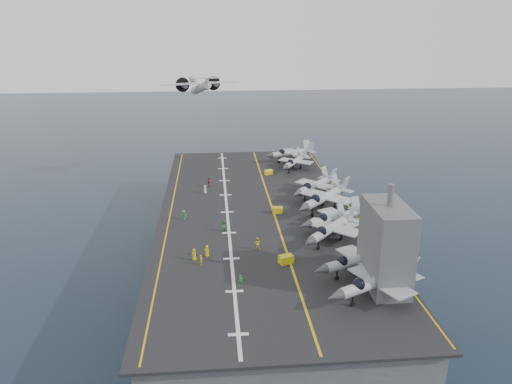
{
  "coord_description": "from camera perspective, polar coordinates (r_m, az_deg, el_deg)",
  "views": [
    {
      "loc": [
        -8.34,
        -90.6,
        46.09
      ],
      "look_at": [
        0.0,
        4.0,
        13.0
      ],
      "focal_mm": 35.0,
      "sensor_mm": 36.0,
      "label": 1
    }
  ],
  "objects": [
    {
      "name": "crew_6",
      "position": [
        71.34,
        -1.76,
        -10.05
      ],
      "size": [
        1.17,
        0.99,
        1.66
      ],
      "primitive_type": "imported",
      "color": "#23852D",
      "rests_on": "flight_deck"
    },
    {
      "name": "crew_2",
      "position": [
        88.58,
        -3.79,
        -3.9
      ],
      "size": [
        1.34,
        1.41,
        1.96
      ],
      "primitive_type": "imported",
      "color": "#268C33",
      "rests_on": "flight_deck"
    },
    {
      "name": "foul_line",
      "position": [
        98.03,
        1.95,
        -2.14
      ],
      "size": [
        0.35,
        90.0,
        0.02
      ],
      "primitive_type": "cube",
      "color": "gold",
      "rests_on": "flight_deck"
    },
    {
      "name": "tow_cart_c",
      "position": [
        120.54,
        1.45,
        2.26
      ],
      "size": [
        2.1,
        1.65,
        1.11
      ],
      "primitive_type": null,
      "color": "yellow",
      "rests_on": "flight_deck"
    },
    {
      "name": "tow_cart_a",
      "position": [
        77.61,
        3.45,
        -7.68
      ],
      "size": [
        2.46,
        2.02,
        1.27
      ],
      "primitive_type": null,
      "color": "gold",
      "rests_on": "flight_deck"
    },
    {
      "name": "fighter_jet_0",
      "position": [
        69.55,
        13.63,
        -9.83
      ],
      "size": [
        17.57,
        15.33,
        5.12
      ],
      "primitive_type": null,
      "color": "#8B929C",
      "rests_on": "flight_deck"
    },
    {
      "name": "tow_cart_b",
      "position": [
        96.75,
        2.47,
        -2.08
      ],
      "size": [
        1.98,
        1.31,
        1.17
      ],
      "primitive_type": null,
      "color": "gold",
      "rests_on": "flight_deck"
    },
    {
      "name": "crew_7",
      "position": [
        81.74,
        0.14,
        -5.88
      ],
      "size": [
        1.35,
        1.01,
        2.06
      ],
      "primitive_type": "imported",
      "color": "yellow",
      "rests_on": "flight_deck"
    },
    {
      "name": "fighter_jet_2",
      "position": [
        84.88,
        8.59,
        -4.01
      ],
      "size": [
        17.03,
        17.31,
        5.06
      ],
      "primitive_type": null,
      "color": "gray",
      "rests_on": "flight_deck"
    },
    {
      "name": "crew_4",
      "position": [
        112.17,
        -5.42,
        1.11
      ],
      "size": [
        0.82,
        1.22,
        2.01
      ],
      "primitive_type": "imported",
      "color": "#A81525",
      "rests_on": "flight_deck"
    },
    {
      "name": "fighter_jet_3",
      "position": [
        89.8,
        9.23,
        -2.78
      ],
      "size": [
        16.77,
        14.54,
        4.89
      ],
      "primitive_type": null,
      "color": "gray",
      "rests_on": "flight_deck"
    },
    {
      "name": "transport_plane",
      "position": [
        144.16,
        -6.35,
        11.74
      ],
      "size": [
        25.73,
        20.98,
        5.27
      ],
      "primitive_type": null,
      "color": "silver"
    },
    {
      "name": "crew_5",
      "position": [
        107.89,
        -5.83,
        0.32
      ],
      "size": [
        1.17,
        1.34,
        1.87
      ],
      "primitive_type": "imported",
      "color": "white",
      "rests_on": "flight_deck"
    },
    {
      "name": "fighter_jet_1",
      "position": [
        75.16,
        11.7,
        -7.49
      ],
      "size": [
        16.54,
        14.05,
        4.87
      ],
      "primitive_type": null,
      "color": "#98A1A7",
      "rests_on": "flight_deck"
    },
    {
      "name": "ground",
      "position": [
        101.99,
        0.2,
        -7.66
      ],
      "size": [
        500.0,
        500.0,
        0.0
      ],
      "primitive_type": "plane",
      "color": "#142135",
      "rests_on": "ground"
    },
    {
      "name": "island_superstructure",
      "position": [
        70.79,
        14.73,
        -4.93
      ],
      "size": [
        5.0,
        10.0,
        15.0
      ],
      "primitive_type": null,
      "color": "#56595E",
      "rests_on": "flight_deck"
    },
    {
      "name": "landing_centerline",
      "position": [
        97.4,
        -3.31,
        -2.31
      ],
      "size": [
        0.5,
        90.0,
        0.02
      ],
      "primitive_type": "cube",
      "color": "silver",
      "rests_on": "flight_deck"
    },
    {
      "name": "fighter_jet_4",
      "position": [
        98.47,
        7.88,
        -0.5
      ],
      "size": [
        18.86,
        19.03,
        5.58
      ],
      "primitive_type": null,
      "color": "#949AA4",
      "rests_on": "flight_deck"
    },
    {
      "name": "fighter_jet_8",
      "position": [
        131.94,
        4.14,
        4.56
      ],
      "size": [
        16.51,
        13.84,
        4.88
      ],
      "primitive_type": null,
      "color": "gray",
      "rests_on": "flight_deck"
    },
    {
      "name": "hull",
      "position": [
        99.83,
        0.2,
        -5.09
      ],
      "size": [
        36.0,
        90.0,
        10.0
      ],
      "primitive_type": "cube",
      "color": "#56595E",
      "rests_on": "ground"
    },
    {
      "name": "crew_0",
      "position": [
        78.77,
        -7.09,
        -7.11
      ],
      "size": [
        1.32,
        1.39,
        1.93
      ],
      "primitive_type": "imported",
      "color": "yellow",
      "rests_on": "flight_deck"
    },
    {
      "name": "crew_3",
      "position": [
        94.3,
        -8.24,
        -2.6
      ],
      "size": [
        1.32,
        1.41,
        1.96
      ],
      "primitive_type": "imported",
      "color": "green",
      "rests_on": "flight_deck"
    },
    {
      "name": "crew_8",
      "position": [
        79.67,
        -5.62,
        -6.73
      ],
      "size": [
        1.32,
        1.39,
        1.93
      ],
      "primitive_type": "imported",
      "color": "yellow",
      "rests_on": "flight_deck"
    },
    {
      "name": "crew_1",
      "position": [
        77.25,
        -6.3,
        -7.73
      ],
      "size": [
        0.82,
        1.1,
        1.68
      ],
      "primitive_type": "imported",
      "color": "gold",
      "rests_on": "flight_deck"
    },
    {
      "name": "deck_edge_port",
      "position": [
        97.75,
        -9.78,
        -2.49
      ],
      "size": [
        0.25,
        90.0,
        0.02
      ],
      "primitive_type": "cube",
      "color": "gold",
      "rests_on": "flight_deck"
    },
    {
      "name": "fighter_jet_5",
      "position": [
        106.09,
        6.83,
        0.84
      ],
      "size": [
        16.97,
        17.08,
        5.02
      ],
      "primitive_type": null,
      "color": "#A0A8B0",
      "rests_on": "flight_deck"
    },
    {
      "name": "fighter_jet_7",
      "position": [
        124.51,
        4.46,
        3.56
      ],
      "size": [
        14.12,
        15.44,
        4.46
      ],
      "primitive_type": null,
      "color": "gray",
      "rests_on": "flight_deck"
    },
    {
      "name": "flight_deck",
      "position": [
        97.8,
        0.21,
        -2.32
      ],
      "size": [
        38.0,
        92.0,
        0.4
      ],
      "primitive_type": "cube",
      "color": "black",
      "rests_on": "hull"
    },
    {
      "name": "deck_edge_stbd",
      "position": [
        101.0,
        10.72,
        -1.82
      ],
      "size": [
        0.25,
        90.0,
        0.02
      ],
      "primitive_type": "cube",
      "color": "gold",
      "rests_on": "flight_deck"
    }
  ]
}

